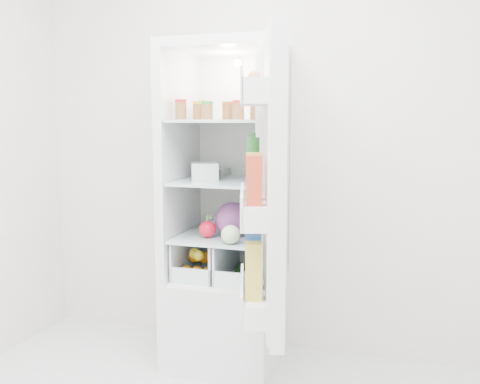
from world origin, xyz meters
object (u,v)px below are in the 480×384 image
(refrigerator, at_px, (229,246))
(mushroom_bowl, at_px, (216,224))
(fridge_door, at_px, (268,189))
(red_cabbage, at_px, (233,219))

(refrigerator, bearing_deg, mushroom_bowl, 153.00)
(refrigerator, distance_m, mushroom_bowl, 0.15)
(mushroom_bowl, bearing_deg, fridge_door, -54.51)
(mushroom_bowl, relative_size, fridge_door, 0.10)
(refrigerator, bearing_deg, fridge_door, -58.25)
(fridge_door, bearing_deg, refrigerator, 15.11)
(refrigerator, height_order, red_cabbage, refrigerator)
(red_cabbage, xyz_separation_m, fridge_door, (0.33, -0.52, 0.25))
(refrigerator, distance_m, fridge_door, 0.85)
(refrigerator, relative_size, mushroom_bowl, 13.51)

